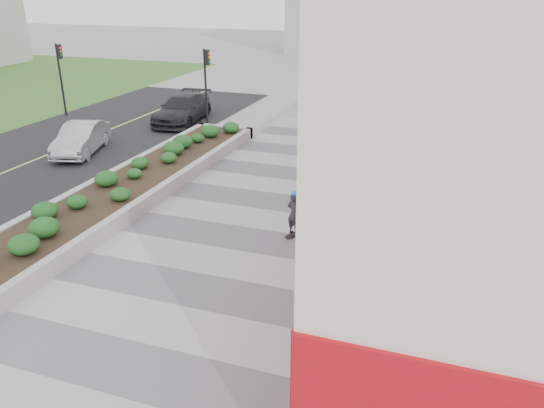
{
  "coord_description": "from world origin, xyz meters",
  "views": [
    {
      "loc": [
        5.71,
        -8.8,
        7.42
      ],
      "look_at": [
        0.73,
        5.47,
        1.1
      ],
      "focal_mm": 35.0,
      "sensor_mm": 36.0,
      "label": 1
    }
  ],
  "objects_px": {
    "traffic_signal_near": "(206,76)",
    "car_silver": "(81,139)",
    "planter": "(129,185)",
    "traffic_signal_far": "(60,69)",
    "skateboarder": "(294,213)",
    "car_dark": "(182,109)"
  },
  "relations": [
    {
      "from": "traffic_signal_near",
      "to": "traffic_signal_far",
      "type": "distance_m",
      "value": 9.21
    },
    {
      "from": "traffic_signal_far",
      "to": "skateboarder",
      "type": "bearing_deg",
      "value": -32.37
    },
    {
      "from": "skateboarder",
      "to": "traffic_signal_far",
      "type": "bearing_deg",
      "value": 169.27
    },
    {
      "from": "traffic_signal_near",
      "to": "traffic_signal_far",
      "type": "relative_size",
      "value": 1.0
    },
    {
      "from": "traffic_signal_far",
      "to": "traffic_signal_near",
      "type": "bearing_deg",
      "value": 3.11
    },
    {
      "from": "traffic_signal_near",
      "to": "car_dark",
      "type": "bearing_deg",
      "value": 169.39
    },
    {
      "from": "planter",
      "to": "car_silver",
      "type": "distance_m",
      "value": 6.47
    },
    {
      "from": "traffic_signal_far",
      "to": "skateboarder",
      "type": "xyz_separation_m",
      "value": [
        17.8,
        -11.29,
        -1.98
      ]
    },
    {
      "from": "traffic_signal_far",
      "to": "car_dark",
      "type": "height_order",
      "value": "traffic_signal_far"
    },
    {
      "from": "traffic_signal_far",
      "to": "car_dark",
      "type": "relative_size",
      "value": 0.8
    },
    {
      "from": "planter",
      "to": "car_silver",
      "type": "bearing_deg",
      "value": 142.62
    },
    {
      "from": "skateboarder",
      "to": "car_silver",
      "type": "distance_m",
      "value": 13.09
    },
    {
      "from": "car_silver",
      "to": "car_dark",
      "type": "height_order",
      "value": "car_dark"
    },
    {
      "from": "planter",
      "to": "traffic_signal_far",
      "type": "bearing_deg",
      "value": 137.54
    },
    {
      "from": "traffic_signal_near",
      "to": "skateboarder",
      "type": "bearing_deg",
      "value": -53.87
    },
    {
      "from": "planter",
      "to": "traffic_signal_near",
      "type": "distance_m",
      "value": 10.9
    },
    {
      "from": "planter",
      "to": "skateboarder",
      "type": "height_order",
      "value": "skateboarder"
    },
    {
      "from": "traffic_signal_near",
      "to": "skateboarder",
      "type": "distance_m",
      "value": 14.73
    },
    {
      "from": "car_dark",
      "to": "traffic_signal_far",
      "type": "bearing_deg",
      "value": 179.78
    },
    {
      "from": "traffic_signal_near",
      "to": "car_silver",
      "type": "height_order",
      "value": "traffic_signal_near"
    },
    {
      "from": "planter",
      "to": "skateboarder",
      "type": "relative_size",
      "value": 11.73
    },
    {
      "from": "traffic_signal_near",
      "to": "car_silver",
      "type": "bearing_deg",
      "value": -117.39
    }
  ]
}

